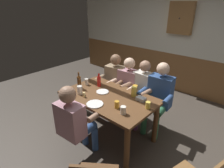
# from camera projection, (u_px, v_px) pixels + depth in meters

# --- Properties ---
(ground_plane) EXTENTS (7.77, 7.77, 0.00)m
(ground_plane) POSITION_uv_depth(u_px,v_px,m) (115.00, 130.00, 3.41)
(ground_plane) COLOR #423A33
(back_wall_upper) EXTENTS (6.48, 0.12, 1.73)m
(back_wall_upper) POSITION_uv_depth(u_px,v_px,m) (183.00, 17.00, 4.25)
(back_wall_upper) COLOR beige
(back_wall_wainscot) EXTENTS (6.48, 0.12, 0.94)m
(back_wall_wainscot) POSITION_uv_depth(u_px,v_px,m) (175.00, 72.00, 4.81)
(back_wall_wainscot) COLOR brown
(back_wall_wainscot) RESTS_ON ground_plane
(dining_table) EXTENTS (1.51, 0.91, 0.77)m
(dining_table) POSITION_uv_depth(u_px,v_px,m) (109.00, 102.00, 3.02)
(dining_table) COLOR brown
(dining_table) RESTS_ON ground_plane
(person_0) EXTENTS (0.59, 0.58, 1.21)m
(person_0) POSITION_uv_depth(u_px,v_px,m) (114.00, 81.00, 3.78)
(person_0) COLOR #997F60
(person_0) RESTS_ON ground_plane
(person_1) EXTENTS (0.55, 0.54, 1.20)m
(person_1) POSITION_uv_depth(u_px,v_px,m) (126.00, 86.00, 3.58)
(person_1) COLOR #B78493
(person_1) RESTS_ON ground_plane
(person_2) EXTENTS (0.53, 0.51, 1.22)m
(person_2) POSITION_uv_depth(u_px,v_px,m) (141.00, 91.00, 3.38)
(person_2) COLOR silver
(person_2) RESTS_ON ground_plane
(person_3) EXTENTS (0.56, 0.54, 1.26)m
(person_3) POSITION_uv_depth(u_px,v_px,m) (159.00, 95.00, 3.16)
(person_3) COLOR #2D4C84
(person_3) RESTS_ON ground_plane
(person_4) EXTENTS (0.56, 0.55, 1.20)m
(person_4) POSITION_uv_depth(u_px,v_px,m) (74.00, 120.00, 2.55)
(person_4) COLOR #B78493
(person_4) RESTS_ON ground_plane
(table_candle) EXTENTS (0.04, 0.04, 0.08)m
(table_candle) POSITION_uv_depth(u_px,v_px,m) (84.00, 95.00, 2.92)
(table_candle) COLOR #F9E08C
(table_candle) RESTS_ON dining_table
(condiment_caddy) EXTENTS (0.14, 0.10, 0.05)m
(condiment_caddy) POSITION_uv_depth(u_px,v_px,m) (141.00, 99.00, 2.83)
(condiment_caddy) COLOR #B2B7BC
(condiment_caddy) RESTS_ON dining_table
(plate_0) EXTENTS (0.21, 0.21, 0.01)m
(plate_0) POSITION_uv_depth(u_px,v_px,m) (102.00, 92.00, 3.08)
(plate_0) COLOR white
(plate_0) RESTS_ON dining_table
(plate_1) EXTENTS (0.25, 0.25, 0.01)m
(plate_1) POSITION_uv_depth(u_px,v_px,m) (95.00, 104.00, 2.72)
(plate_1) COLOR white
(plate_1) RESTS_ON dining_table
(bottle_0) EXTENTS (0.07, 0.07, 0.29)m
(bottle_0) POSITION_uv_depth(u_px,v_px,m) (79.00, 82.00, 3.19)
(bottle_0) COLOR #593314
(bottle_0) RESTS_ON dining_table
(bottle_1) EXTENTS (0.07, 0.07, 0.24)m
(bottle_1) POSITION_uv_depth(u_px,v_px,m) (99.00, 81.00, 3.27)
(bottle_1) COLOR red
(bottle_1) RESTS_ON dining_table
(pint_glass_0) EXTENTS (0.08, 0.08, 0.14)m
(pint_glass_0) POSITION_uv_depth(u_px,v_px,m) (80.00, 90.00, 3.00)
(pint_glass_0) COLOR white
(pint_glass_0) RESTS_ON dining_table
(pint_glass_1) EXTENTS (0.07, 0.07, 0.11)m
(pint_glass_1) POSITION_uv_depth(u_px,v_px,m) (87.00, 82.00, 3.34)
(pint_glass_1) COLOR white
(pint_glass_1) RESTS_ON dining_table
(pint_glass_2) EXTENTS (0.08, 0.08, 0.16)m
(pint_glass_2) POSITION_uv_depth(u_px,v_px,m) (134.00, 92.00, 2.93)
(pint_glass_2) COLOR #E5C64C
(pint_glass_2) RESTS_ON dining_table
(pint_glass_3) EXTENTS (0.08, 0.08, 0.14)m
(pint_glass_3) POSITION_uv_depth(u_px,v_px,m) (135.00, 89.00, 3.03)
(pint_glass_3) COLOR gold
(pint_glass_3) RESTS_ON dining_table
(pint_glass_4) EXTENTS (0.08, 0.08, 0.11)m
(pint_glass_4) POSITION_uv_depth(u_px,v_px,m) (123.00, 110.00, 2.48)
(pint_glass_4) COLOR white
(pint_glass_4) RESTS_ON dining_table
(pint_glass_5) EXTENTS (0.07, 0.07, 0.10)m
(pint_glass_5) POSITION_uv_depth(u_px,v_px,m) (148.00, 105.00, 2.61)
(pint_glass_5) COLOR #E5C64C
(pint_glass_5) RESTS_ON dining_table
(pint_glass_6) EXTENTS (0.07, 0.07, 0.11)m
(pint_glass_6) POSITION_uv_depth(u_px,v_px,m) (117.00, 105.00, 2.62)
(pint_glass_6) COLOR gold
(pint_glass_6) RESTS_ON dining_table
(wall_dart_cabinet) EXTENTS (0.56, 0.15, 0.70)m
(wall_dart_cabinet) POSITION_uv_depth(u_px,v_px,m) (181.00, 18.00, 4.17)
(wall_dart_cabinet) COLOR brown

